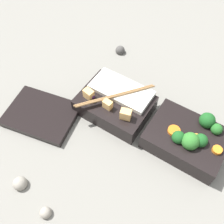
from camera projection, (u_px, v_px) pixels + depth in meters
ground_plane at (145, 126)px, 0.68m from camera, size 3.00×3.00×0.00m
bento_tray_vegetable at (187, 138)px, 0.63m from camera, size 0.18×0.14×0.08m
bento_tray_rice at (116, 103)px, 0.69m from camera, size 0.18×0.17×0.08m
bento_lid at (41, 114)px, 0.69m from camera, size 0.20×0.17×0.02m
pebble_0 at (120, 50)px, 0.84m from camera, size 0.03×0.03×0.03m
pebble_1 at (20, 184)px, 0.58m from camera, size 0.03×0.03×0.03m
pebble_2 at (46, 213)px, 0.55m from camera, size 0.03×0.03×0.03m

